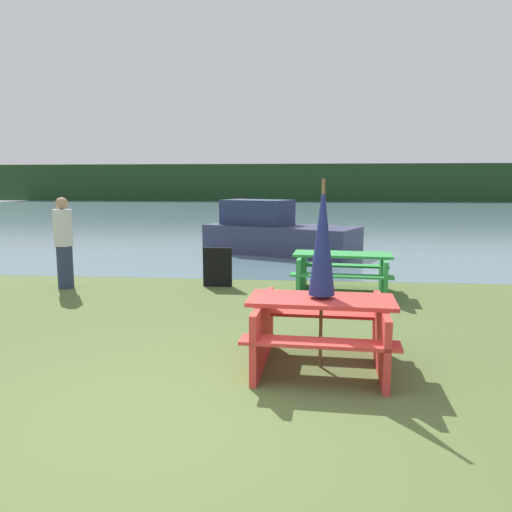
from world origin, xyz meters
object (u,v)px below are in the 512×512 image
picnic_table_red (321,326)px  picnic_table_green (342,269)px  boat (276,233)px  signboard (218,267)px  person (64,243)px  umbrella_navy (323,239)px

picnic_table_red → picnic_table_green: size_ratio=0.88×
picnic_table_red → boat: size_ratio=0.36×
boat → picnic_table_green: bearing=-49.8°
boat → signboard: 4.81m
boat → person: bearing=-101.7°
picnic_table_green → person: person is taller
picnic_table_red → person: size_ratio=0.95×
picnic_table_green → umbrella_navy: 3.86m
picnic_table_red → person: 5.97m
boat → person: size_ratio=2.67×
boat → signboard: boat is taller
picnic_table_green → person: (-5.18, -0.02, 0.42)m
picnic_table_red → umbrella_navy: umbrella_navy is taller
umbrella_navy → person: (-4.68, 3.69, -0.54)m
person → umbrella_navy: bearing=-38.2°
picnic_table_green → umbrella_navy: (-0.50, -3.70, 0.96)m
person → signboard: person is taller
picnic_table_green → boat: size_ratio=0.40×
boat → picnic_table_red: bearing=-59.6°
picnic_table_red → umbrella_navy: (0.00, 0.00, 0.94)m
umbrella_navy → boat: 8.91m
picnic_table_green → person: bearing=-179.8°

